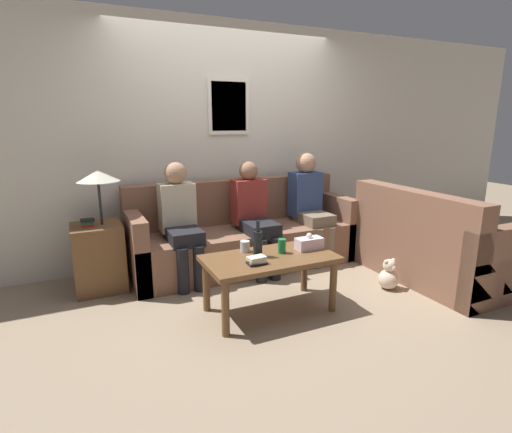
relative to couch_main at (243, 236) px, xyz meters
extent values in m
plane|color=gray|center=(0.00, -0.49, -0.32)|extent=(16.00, 16.00, 0.00)
cube|color=silver|center=(0.00, 0.43, 0.98)|extent=(9.00, 0.06, 2.60)
cube|color=silver|center=(0.00, 0.38, 1.38)|extent=(0.48, 0.02, 0.60)
cube|color=beige|center=(0.00, 0.38, 1.38)|extent=(0.40, 0.01, 0.52)
cube|color=brown|center=(0.00, -0.06, -0.10)|extent=(2.43, 0.81, 0.44)
cube|color=brown|center=(0.00, 0.25, 0.36)|extent=(2.43, 0.20, 0.48)
cube|color=brown|center=(-1.15, -0.06, 0.03)|extent=(0.14, 0.81, 0.70)
cube|color=brown|center=(1.15, -0.06, 0.03)|extent=(0.14, 0.81, 0.70)
cube|color=brown|center=(1.57, -1.16, -0.10)|extent=(0.81, 1.50, 0.44)
cube|color=brown|center=(1.27, -1.16, 0.36)|extent=(0.20, 1.50, 0.48)
cube|color=brown|center=(1.57, -1.84, 0.03)|extent=(0.81, 0.14, 0.70)
cube|color=brown|center=(1.57, -0.48, 0.03)|extent=(0.81, 0.14, 0.70)
cube|color=brown|center=(-0.24, -1.11, 0.14)|extent=(1.07, 0.57, 0.04)
cylinder|color=brown|center=(-0.72, -1.33, -0.10)|extent=(0.06, 0.06, 0.44)
cylinder|color=brown|center=(0.24, -1.33, -0.10)|extent=(0.06, 0.06, 0.44)
cylinder|color=brown|center=(-0.72, -0.88, -0.10)|extent=(0.06, 0.06, 0.44)
cylinder|color=brown|center=(0.24, -0.88, -0.10)|extent=(0.06, 0.06, 0.44)
cube|color=brown|center=(-1.48, -0.04, -0.01)|extent=(0.44, 0.44, 0.63)
cylinder|color=#262628|center=(-1.43, -0.04, 0.52)|extent=(0.02, 0.02, 0.42)
cone|color=beige|center=(-1.43, -0.04, 0.76)|extent=(0.39, 0.39, 0.10)
cube|color=red|center=(-1.55, -0.06, 0.32)|extent=(0.11, 0.08, 0.02)
cube|color=#237547|center=(-1.55, -0.06, 0.34)|extent=(0.10, 0.08, 0.03)
cube|color=black|center=(-1.55, -0.06, 0.36)|extent=(0.12, 0.09, 0.02)
cylinder|color=black|center=(-0.33, -1.07, 0.26)|extent=(0.07, 0.07, 0.21)
cylinder|color=black|center=(-0.33, -1.07, 0.42)|extent=(0.03, 0.03, 0.09)
cylinder|color=silver|center=(-0.37, -0.91, 0.20)|extent=(0.08, 0.08, 0.09)
cube|color=black|center=(-0.41, -1.22, 0.17)|extent=(0.15, 0.11, 0.02)
cube|color=beige|center=(-0.41, -1.22, 0.18)|extent=(0.13, 0.10, 0.02)
cube|color=beige|center=(-0.41, -1.22, 0.21)|extent=(0.15, 0.10, 0.03)
cylinder|color=#197A38|center=(-0.11, -1.07, 0.22)|extent=(0.07, 0.07, 0.12)
cube|color=silver|center=(0.15, -1.08, 0.21)|extent=(0.23, 0.12, 0.10)
sphere|color=white|center=(0.15, -1.08, 0.28)|extent=(0.05, 0.05, 0.05)
cube|color=black|center=(-0.73, -0.25, 0.16)|extent=(0.31, 0.44, 0.14)
cylinder|color=black|center=(-0.80, -0.46, -0.10)|extent=(0.11, 0.11, 0.44)
cylinder|color=black|center=(-0.65, -0.46, -0.10)|extent=(0.11, 0.11, 0.44)
cube|color=beige|center=(-0.73, -0.03, 0.40)|extent=(0.34, 0.22, 0.47)
sphere|color=tan|center=(-0.73, -0.03, 0.74)|extent=(0.22, 0.22, 0.22)
cube|color=black|center=(0.04, -0.29, 0.16)|extent=(0.31, 0.48, 0.14)
cylinder|color=black|center=(-0.03, -0.53, -0.10)|extent=(0.11, 0.11, 0.44)
cylinder|color=black|center=(0.12, -0.53, -0.10)|extent=(0.11, 0.11, 0.44)
cube|color=maroon|center=(0.04, -0.05, 0.40)|extent=(0.34, 0.22, 0.47)
sphere|color=#8C664C|center=(0.04, -0.05, 0.72)|extent=(0.20, 0.20, 0.20)
cube|color=#756651|center=(0.76, -0.22, 0.16)|extent=(0.31, 0.41, 0.14)
cylinder|color=#756651|center=(0.69, -0.43, -0.10)|extent=(0.11, 0.11, 0.44)
cylinder|color=#756651|center=(0.84, -0.43, -0.10)|extent=(0.11, 0.11, 0.44)
cube|color=#33477A|center=(0.76, -0.02, 0.41)|extent=(0.34, 0.22, 0.50)
sphere|color=tan|center=(0.76, -0.02, 0.76)|extent=(0.23, 0.23, 0.23)
sphere|color=beige|center=(0.98, -1.19, -0.23)|extent=(0.19, 0.19, 0.19)
sphere|color=beige|center=(0.98, -1.19, -0.09)|extent=(0.12, 0.12, 0.12)
sphere|color=beige|center=(0.94, -1.19, -0.05)|extent=(0.04, 0.04, 0.04)
sphere|color=beige|center=(1.02, -1.19, -0.05)|extent=(0.04, 0.04, 0.04)
sphere|color=#FFEAD1|center=(0.98, -1.23, -0.10)|extent=(0.05, 0.05, 0.05)
camera|label=1|loc=(-1.64, -3.85, 1.25)|focal=28.00mm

